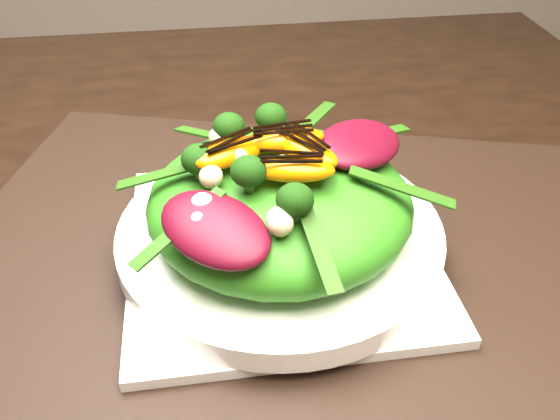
{
  "coord_description": "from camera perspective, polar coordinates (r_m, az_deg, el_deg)",
  "views": [
    {
      "loc": [
        0.27,
        -0.46,
        1.08
      ],
      "look_at": [
        0.32,
        -0.09,
        0.8
      ],
      "focal_mm": 38.0,
      "sensor_mm": 36.0,
      "label": 1
    }
  ],
  "objects": [
    {
      "name": "placemat",
      "position": [
        0.5,
        -0.0,
        -4.23
      ],
      "size": [
        0.65,
        0.56,
        0.0
      ],
      "primitive_type": "cube",
      "rotation": [
        0.0,
        0.0,
        -0.28
      ],
      "color": "black",
      "rests_on": "dining_table"
    },
    {
      "name": "plate_base",
      "position": [
        0.49,
        0.0,
        -3.62
      ],
      "size": [
        0.25,
        0.25,
        0.01
      ],
      "primitive_type": "cube",
      "rotation": [
        0.0,
        0.0,
        0.01
      ],
      "color": "white",
      "rests_on": "placemat"
    },
    {
      "name": "salad_bowl",
      "position": [
        0.48,
        0.0,
        -2.33
      ],
      "size": [
        0.31,
        0.31,
        0.02
      ],
      "primitive_type": "cylinder",
      "rotation": [
        0.0,
        0.0,
        -0.21
      ],
      "color": "white",
      "rests_on": "plate_base"
    },
    {
      "name": "lettuce_mound",
      "position": [
        0.46,
        0.0,
        0.82
      ],
      "size": [
        0.23,
        0.23,
        0.07
      ],
      "primitive_type": "ellipsoid",
      "rotation": [
        0.0,
        0.0,
        -0.11
      ],
      "color": "#317B16",
      "rests_on": "salad_bowl"
    },
    {
      "name": "radicchio_leaf",
      "position": [
        0.47,
        7.63,
        6.33
      ],
      "size": [
        0.1,
        0.1,
        0.02
      ],
      "primitive_type": "ellipsoid",
      "rotation": [
        0.0,
        0.0,
        0.71
      ],
      "color": "#420713",
      "rests_on": "lettuce_mound"
    },
    {
      "name": "orange_segment",
      "position": [
        0.47,
        0.01,
        7.24
      ],
      "size": [
        0.06,
        0.03,
        0.02
      ],
      "primitive_type": "ellipsoid",
      "rotation": [
        0.0,
        0.0,
        -0.06
      ],
      "color": "#D86303",
      "rests_on": "lettuce_mound"
    },
    {
      "name": "broccoli_floret",
      "position": [
        0.47,
        -7.24,
        7.61
      ],
      "size": [
        0.04,
        0.04,
        0.04
      ],
      "primitive_type": "sphere",
      "rotation": [
        0.0,
        0.0,
        0.09
      ],
      "color": "black",
      "rests_on": "lettuce_mound"
    },
    {
      "name": "macadamia_nut",
      "position": [
        0.42,
        5.23,
        2.82
      ],
      "size": [
        0.02,
        0.02,
        0.02
      ],
      "primitive_type": "sphere",
      "rotation": [
        0.0,
        0.0,
        0.36
      ],
      "color": "beige",
      "rests_on": "lettuce_mound"
    },
    {
      "name": "balsamic_drizzle",
      "position": [
        0.46,
        0.01,
        8.21
      ],
      "size": [
        0.05,
        0.01,
        0.0
      ],
      "primitive_type": "cube",
      "rotation": [
        0.0,
        0.0,
        -0.06
      ],
      "color": "black",
      "rests_on": "orange_segment"
    }
  ]
}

